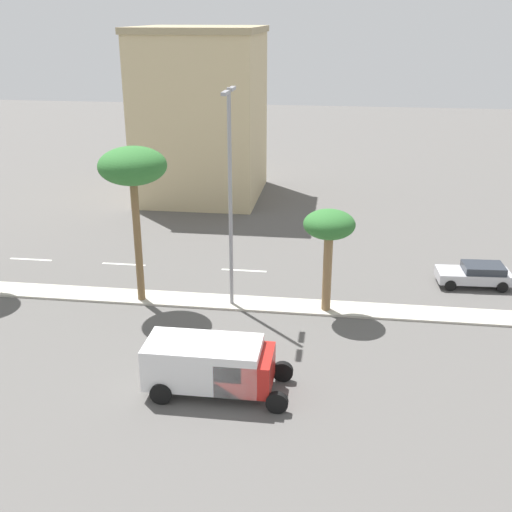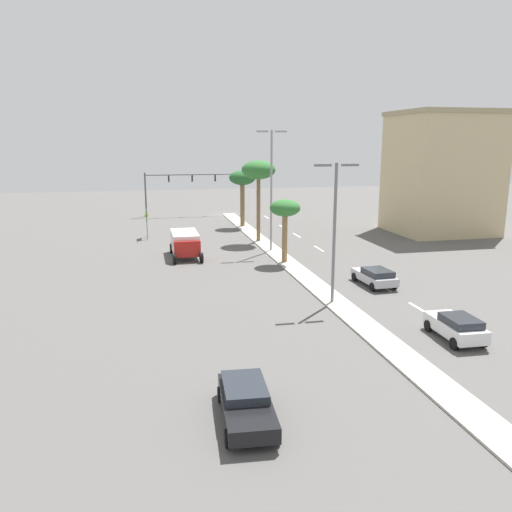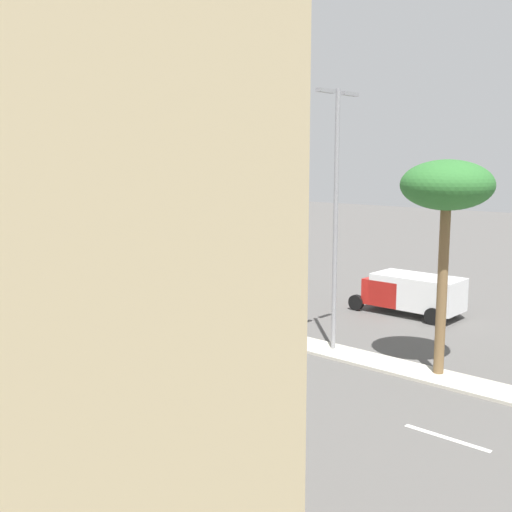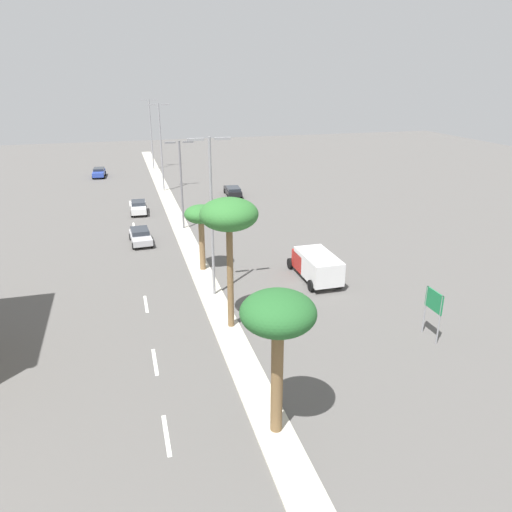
% 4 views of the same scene
% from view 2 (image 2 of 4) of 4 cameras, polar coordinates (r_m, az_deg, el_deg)
% --- Properties ---
extents(ground_plane, '(160.00, 160.00, 0.00)m').
position_cam_2_polar(ground_plane, '(39.36, 6.10, -2.92)').
color(ground_plane, '#565451').
extents(median_curb, '(1.80, 98.66, 0.12)m').
position_cam_2_polar(median_curb, '(29.67, 12.85, -8.27)').
color(median_curb, '#B7B2A3').
rests_on(median_curb, ground).
extents(lane_stripe_left, '(0.20, 2.80, 0.01)m').
position_cam_2_polar(lane_stripe_left, '(73.08, 1.16, 4.32)').
color(lane_stripe_left, silver).
rests_on(lane_stripe_left, ground).
extents(lane_stripe_near, '(0.20, 2.80, 0.01)m').
position_cam_2_polar(lane_stripe_near, '(64.83, 2.94, 3.26)').
color(lane_stripe_near, silver).
rests_on(lane_stripe_near, ground).
extents(lane_stripe_center, '(0.20, 2.80, 0.01)m').
position_cam_2_polar(lane_stripe_center, '(58.94, 4.53, 2.30)').
color(lane_stripe_center, silver).
rests_on(lane_stripe_center, ground).
extents(lane_stripe_leading, '(0.20, 2.80, 0.01)m').
position_cam_2_polar(lane_stripe_leading, '(51.77, 7.00, 0.81)').
color(lane_stripe_leading, silver).
rests_on(lane_stripe_leading, ground).
extents(lane_stripe_mid, '(0.20, 2.80, 0.01)m').
position_cam_2_polar(lane_stripe_mid, '(39.15, 13.80, -3.30)').
color(lane_stripe_mid, silver).
rests_on(lane_stripe_mid, ground).
extents(lane_stripe_outboard, '(0.20, 2.80, 0.01)m').
position_cam_2_polar(lane_stripe_outboard, '(34.62, 17.71, -5.62)').
color(lane_stripe_outboard, silver).
rests_on(lane_stripe_outboard, ground).
extents(traffic_signal_gantry, '(16.83, 0.53, 6.22)m').
position_cam_2_polar(traffic_signal_gantry, '(74.98, -8.48, 7.65)').
color(traffic_signal_gantry, '#515459').
rests_on(traffic_signal_gantry, ground).
extents(directional_road_sign, '(0.10, 1.63, 3.19)m').
position_cam_2_polar(directional_road_sign, '(57.96, -12.02, 4.17)').
color(directional_road_sign, gray).
rests_on(directional_road_sign, ground).
extents(commercial_building, '(10.85, 10.03, 13.88)m').
position_cam_2_polar(commercial_building, '(63.71, 19.86, 8.67)').
color(commercial_building, '#C6B284').
rests_on(commercial_building, ground).
extents(palm_tree_far, '(3.26, 3.26, 6.88)m').
position_cam_2_polar(palm_tree_far, '(64.11, -1.53, 8.43)').
color(palm_tree_far, brown).
rests_on(palm_tree_far, median_curb).
extents(palm_tree_inboard, '(3.53, 3.53, 8.44)m').
position_cam_2_polar(palm_tree_inboard, '(54.10, 0.28, 9.33)').
color(palm_tree_inboard, brown).
rests_on(palm_tree_inboard, median_curb).
extents(palm_tree_right, '(2.65, 2.65, 5.48)m').
position_cam_2_polar(palm_tree_right, '(44.62, 3.23, 5.06)').
color(palm_tree_right, olive).
rests_on(palm_tree_right, median_curb).
extents(street_lamp_outboard, '(2.90, 0.24, 11.41)m').
position_cam_2_polar(street_lamp_outboard, '(49.30, 1.71, 8.17)').
color(street_lamp_outboard, gray).
rests_on(street_lamp_outboard, median_curb).
extents(street_lamp_left, '(2.90, 0.24, 9.05)m').
position_cam_2_polar(street_lamp_left, '(33.29, 8.71, 3.81)').
color(street_lamp_left, slate).
rests_on(street_lamp_left, median_curb).
extents(sedan_white_far, '(1.96, 3.89, 1.41)m').
position_cam_2_polar(sedan_white_far, '(29.88, 21.28, -7.26)').
color(sedan_white_far, silver).
rests_on(sedan_white_far, ground).
extents(sedan_black_inboard, '(2.21, 4.71, 1.27)m').
position_cam_2_polar(sedan_black_inboard, '(20.48, -1.11, -15.86)').
color(sedan_black_inboard, black).
rests_on(sedan_black_inboard, ground).
extents(sedan_silver_mid, '(2.13, 4.23, 1.32)m').
position_cam_2_polar(sedan_silver_mid, '(39.12, 13.03, -2.18)').
color(sedan_silver_mid, '#B2B2B7').
rests_on(sedan_silver_mid, ground).
extents(box_truck, '(2.62, 6.02, 2.25)m').
position_cam_2_polar(box_truck, '(47.95, -7.84, 1.39)').
color(box_truck, '#B21E19').
rests_on(box_truck, ground).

